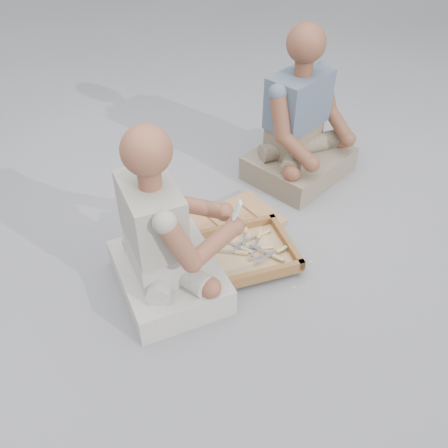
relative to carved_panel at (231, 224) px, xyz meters
name	(u,v)px	position (x,y,z in m)	size (l,w,h in m)	color
ground	(228,281)	(-0.19, -0.40, -0.02)	(60.00, 60.00, 0.00)	gray
carved_panel	(231,224)	(0.00, 0.00, 0.00)	(0.56, 0.37, 0.04)	#AB7742
tool_tray	(244,253)	(-0.05, -0.30, 0.04)	(0.56, 0.46, 0.07)	brown
chisel_0	(262,234)	(0.11, -0.20, 0.05)	(0.22, 0.05, 0.02)	silver
chisel_1	(278,251)	(0.12, -0.37, 0.06)	(0.22, 0.06, 0.02)	silver
chisel_2	(245,232)	(0.02, -0.15, 0.05)	(0.12, 0.20, 0.02)	silver
chisel_3	(275,257)	(0.09, -0.41, 0.06)	(0.14, 0.19, 0.02)	silver
chisel_4	(276,251)	(0.12, -0.36, 0.05)	(0.22, 0.03, 0.02)	silver
chisel_5	(238,252)	(-0.08, -0.29, 0.06)	(0.20, 0.13, 0.02)	silver
chisel_6	(263,248)	(0.07, -0.31, 0.05)	(0.21, 0.10, 0.02)	silver
chisel_7	(258,237)	(0.07, -0.22, 0.05)	(0.15, 0.18, 0.02)	silver
chisel_8	(243,249)	(-0.04, -0.27, 0.05)	(0.14, 0.19, 0.02)	silver
wood_chip_0	(173,252)	(-0.39, -0.09, -0.02)	(0.02, 0.01, 0.00)	tan
wood_chip_1	(195,286)	(-0.36, -0.37, -0.02)	(0.02, 0.01, 0.00)	tan
wood_chip_2	(278,257)	(0.14, -0.35, -0.02)	(0.02, 0.01, 0.00)	tan
wood_chip_3	(240,224)	(0.06, 0.00, -0.02)	(0.02, 0.01, 0.00)	tan
wood_chip_4	(263,225)	(0.18, -0.06, -0.02)	(0.02, 0.01, 0.00)	tan
wood_chip_5	(212,235)	(-0.14, -0.03, -0.02)	(0.02, 0.01, 0.00)	tan
wood_chip_6	(251,234)	(0.08, -0.11, -0.02)	(0.02, 0.01, 0.00)	tan
wood_chip_7	(246,275)	(-0.08, -0.41, -0.02)	(0.02, 0.01, 0.00)	tan
wood_chip_8	(232,279)	(-0.16, -0.40, -0.02)	(0.02, 0.01, 0.00)	tan
wood_chip_9	(277,239)	(0.20, -0.21, -0.02)	(0.02, 0.01, 0.00)	tan
wood_chip_10	(227,226)	(-0.02, 0.01, -0.02)	(0.02, 0.01, 0.00)	tan
wood_chip_11	(274,256)	(0.12, -0.33, -0.02)	(0.02, 0.01, 0.00)	tan
wood_chip_12	(294,287)	(0.12, -0.58, -0.02)	(0.02, 0.01, 0.00)	tan
wood_chip_13	(310,262)	(0.29, -0.45, -0.02)	(0.02, 0.01, 0.00)	tan
wood_chip_14	(221,230)	(-0.07, -0.01, -0.02)	(0.02, 0.01, 0.00)	tan
craftsman	(165,241)	(-0.49, -0.33, 0.31)	(0.64, 0.63, 0.96)	beige
companion	(301,130)	(0.63, 0.36, 0.32)	(0.80, 0.73, 1.00)	gray
mobile_phone	(237,210)	(-0.14, -0.38, 0.43)	(0.06, 0.05, 0.10)	silver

